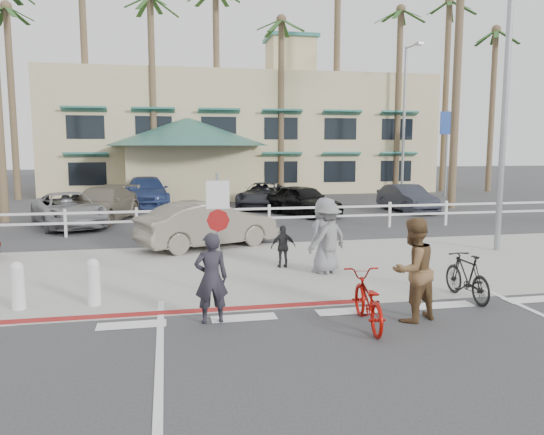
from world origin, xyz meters
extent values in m
plane|color=#333335|center=(0.00, 0.00, 0.00)|extent=(140.00, 140.00, 0.00)
cube|color=#333335|center=(0.00, -2.00, 0.00)|extent=(12.00, 16.00, 0.01)
cube|color=gray|center=(0.00, 4.50, 0.01)|extent=(22.00, 7.00, 0.01)
cube|color=#333335|center=(0.00, 8.50, 0.00)|extent=(40.00, 5.00, 0.01)
cube|color=#333335|center=(0.00, 18.00, 0.00)|extent=(50.00, 16.00, 0.01)
cube|color=maroon|center=(-3.00, 1.20, 0.01)|extent=(7.00, 0.25, 0.02)
imported|color=#8E0903|center=(0.06, -0.23, 0.47)|extent=(0.84, 1.86, 0.95)
imported|color=#222028|center=(-2.60, 0.48, 0.82)|extent=(0.61, 0.42, 1.64)
imported|color=black|center=(2.68, 0.92, 0.49)|extent=(0.47, 1.63, 0.98)
imported|color=brown|center=(0.97, -0.10, 0.94)|extent=(1.12, 1.00, 1.89)
imported|color=slate|center=(0.54, 3.65, 0.90)|extent=(1.33, 1.14, 1.79)
imported|color=#262629|center=(-0.40, 4.48, 0.56)|extent=(0.66, 0.29, 1.12)
imported|color=slate|center=(0.51, 3.76, 0.95)|extent=(1.10, 0.98, 1.90)
imported|color=#6E665A|center=(-2.08, 7.75, 0.72)|extent=(4.63, 3.13, 1.44)
imported|color=gray|center=(-7.14, 13.17, 0.67)|extent=(3.78, 5.32, 1.35)
imported|color=#6A6252|center=(-6.03, 14.39, 0.72)|extent=(3.30, 5.35, 1.45)
imported|color=black|center=(2.80, 14.65, 0.70)|extent=(3.20, 4.45, 1.41)
imported|color=#22242E|center=(8.09, 15.06, 0.65)|extent=(1.59, 4.04, 1.31)
imported|color=navy|center=(-4.38, 19.74, 0.77)|extent=(2.55, 5.48, 1.55)
imported|color=black|center=(1.57, 18.04, 0.65)|extent=(3.75, 5.12, 1.29)
camera|label=1|loc=(-3.33, -8.72, 3.13)|focal=35.00mm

